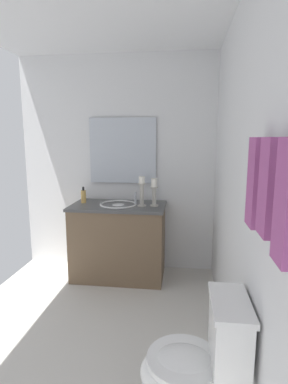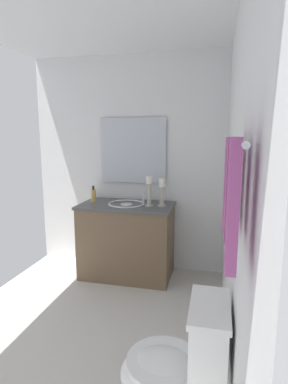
{
  "view_description": "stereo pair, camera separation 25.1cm",
  "coord_description": "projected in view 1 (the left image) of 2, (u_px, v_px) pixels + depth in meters",
  "views": [
    {
      "loc": [
        2.02,
        0.76,
        1.53
      ],
      "look_at": [
        -0.37,
        0.45,
        1.11
      ],
      "focal_mm": 28.69,
      "sensor_mm": 36.0,
      "label": 1
    },
    {
      "loc": [
        1.97,
        1.0,
        1.53
      ],
      "look_at": [
        -0.37,
        0.45,
        1.11
      ],
      "focal_mm": 28.69,
      "sensor_mm": 36.0,
      "label": 2
    }
  ],
  "objects": [
    {
      "name": "sink_basin",
      "position": [
        118.0,
        208.0,
        3.32
      ],
      "size": [
        0.4,
        0.4,
        0.24
      ],
      "color": "white",
      "rests_on": "vanity_cabinet"
    },
    {
      "name": "towel_near_corner",
      "position": [
        285.0,
        202.0,
        0.89
      ],
      "size": [
        0.12,
        0.03,
        0.38
      ],
      "primitive_type": "cube",
      "color": "#A54C8C",
      "rests_on": "towel_bar"
    },
    {
      "name": "vanity_cabinet",
      "position": [
        119.0,
        241.0,
        3.39
      ],
      "size": [
        0.58,
        1.02,
        0.82
      ],
      "color": "brown",
      "rests_on": "ground"
    },
    {
      "name": "mirror",
      "position": [
        123.0,
        151.0,
        3.49
      ],
      "size": [
        0.02,
        0.76,
        0.74
      ],
      "primitive_type": "cube",
      "color": "silver"
    },
    {
      "name": "candle_holder_tall",
      "position": [
        154.0,
        191.0,
        3.22
      ],
      "size": [
        0.09,
        0.09,
        0.3
      ],
      "color": "#B7B2A5",
      "rests_on": "vanity_cabinet"
    },
    {
      "name": "towel_near_vanity",
      "position": [
        254.0,
        183.0,
        1.3
      ],
      "size": [
        0.13,
        0.03,
        0.38
      ],
      "primitive_type": "cube",
      "color": "#A54C8C",
      "rests_on": "towel_bar"
    },
    {
      "name": "towel_center",
      "position": [
        267.0,
        187.0,
        1.09
      ],
      "size": [
        0.13,
        0.03,
        0.35
      ],
      "primitive_type": "cube",
      "color": "#A54C8C",
      "rests_on": "towel_bar"
    },
    {
      "name": "wall_back",
      "position": [
        241.0,
        186.0,
        1.98
      ],
      "size": [
        2.97,
        0.04,
        2.45
      ],
      "primitive_type": "cube",
      "color": "white",
      "rests_on": "ground"
    },
    {
      "name": "floor",
      "position": [
        80.0,
        343.0,
        2.34
      ],
      "size": [
        2.97,
        2.26,
        0.02
      ],
      "primitive_type": "cube",
      "color": "beige",
      "rests_on": "ground"
    },
    {
      "name": "toilet",
      "position": [
        197.0,
        367.0,
        1.58
      ],
      "size": [
        0.39,
        0.54,
        0.75
      ],
      "color": "white",
      "rests_on": "ground"
    },
    {
      "name": "towel_bar",
      "position": [
        275.0,
        143.0,
        1.06
      ],
      "size": [
        0.62,
        0.02,
        0.02
      ],
      "primitive_type": "cylinder",
      "rotation": [
        0.0,
        1.57,
        0.0
      ],
      "color": "silver"
    },
    {
      "name": "candle_holder_short",
      "position": [
        142.0,
        191.0,
        3.21
      ],
      "size": [
        0.09,
        0.09,
        0.32
      ],
      "color": "#B7B2A5",
      "rests_on": "vanity_cabinet"
    },
    {
      "name": "wall_left",
      "position": [
        118.0,
        165.0,
        3.57
      ],
      "size": [
        0.04,
        2.26,
        2.45
      ],
      "primitive_type": "cube",
      "color": "white",
      "rests_on": "ground"
    },
    {
      "name": "soap_bottle",
      "position": [
        84.0,
        196.0,
        3.4
      ],
      "size": [
        0.06,
        0.06,
        0.18
      ],
      "color": "#E5B259",
      "rests_on": "vanity_cabinet"
    }
  ]
}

